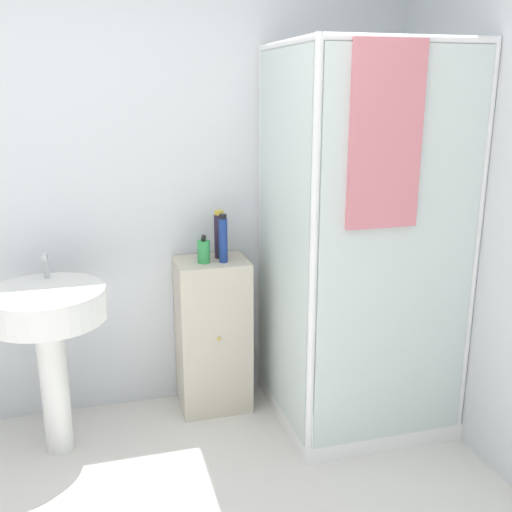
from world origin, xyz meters
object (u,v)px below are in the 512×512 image
object	(u,v)px
soap_dispenser	(204,251)
shampoo_bottle_tall_black	(219,235)
shampoo_bottle_blue	(223,239)
sink	(48,323)

from	to	relation	value
soap_dispenser	shampoo_bottle_tall_black	size ratio (longest dim) A/B	0.58
shampoo_bottle_tall_black	shampoo_bottle_blue	world-z (taller)	shampoo_bottle_tall_black
soap_dispenser	shampoo_bottle_tall_black	distance (m)	0.14
shampoo_bottle_blue	sink	bearing A→B (deg)	-169.22
sink	shampoo_bottle_tall_black	xyz separation A→B (m)	(0.90, 0.26, 0.31)
sink	shampoo_bottle_blue	world-z (taller)	shampoo_bottle_blue
shampoo_bottle_blue	shampoo_bottle_tall_black	bearing A→B (deg)	90.27
soap_dispenser	shampoo_bottle_blue	distance (m)	0.12
shampoo_bottle_blue	soap_dispenser	bearing A→B (deg)	169.80
sink	soap_dispenser	size ratio (longest dim) A/B	6.44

